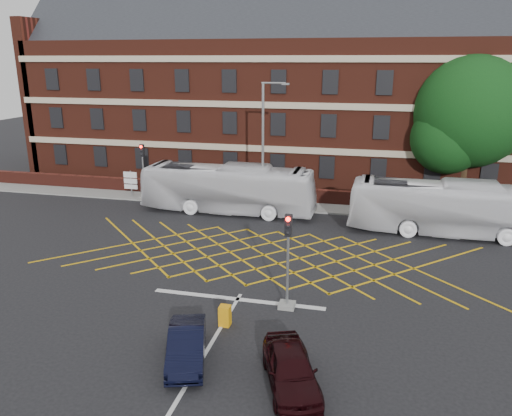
% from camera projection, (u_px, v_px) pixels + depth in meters
% --- Properties ---
extents(ground, '(120.00, 120.00, 0.00)m').
position_uv_depth(ground, '(256.00, 269.00, 25.93)').
color(ground, black).
rests_on(ground, ground).
extents(victorian_building, '(51.00, 12.17, 20.40)m').
position_uv_depth(victorian_building, '(316.00, 90.00, 44.12)').
color(victorian_building, '#511F14').
rests_on(victorian_building, ground).
extents(boundary_wall, '(56.00, 0.50, 1.10)m').
position_uv_depth(boundary_wall, '(296.00, 195.00, 37.88)').
color(boundary_wall, '#501C15').
rests_on(boundary_wall, ground).
extents(far_pavement, '(60.00, 3.00, 0.12)m').
position_uv_depth(far_pavement, '(293.00, 205.00, 37.09)').
color(far_pavement, slate).
rests_on(far_pavement, ground).
extents(box_junction_hatching, '(8.22, 8.22, 0.02)m').
position_uv_depth(box_junction_hatching, '(264.00, 255.00, 27.79)').
color(box_junction_hatching, '#CC990C').
rests_on(box_junction_hatching, ground).
extents(stop_line, '(8.00, 0.30, 0.02)m').
position_uv_depth(stop_line, '(238.00, 299.00, 22.67)').
color(stop_line, silver).
rests_on(stop_line, ground).
extents(centre_line, '(0.15, 14.00, 0.02)m').
position_uv_depth(centre_line, '(185.00, 387.00, 16.61)').
color(centre_line, silver).
rests_on(centre_line, ground).
extents(bus_left, '(12.33, 3.04, 3.42)m').
position_uv_depth(bus_left, '(228.00, 189.00, 35.16)').
color(bus_left, silver).
rests_on(bus_left, ground).
extents(bus_right, '(12.16, 3.11, 3.37)m').
position_uv_depth(bus_right, '(449.00, 208.00, 30.66)').
color(bus_right, white).
rests_on(bus_right, ground).
extents(car_navy, '(2.35, 3.91, 1.22)m').
position_uv_depth(car_navy, '(187.00, 345.00, 17.94)').
color(car_navy, black).
rests_on(car_navy, ground).
extents(car_maroon, '(2.84, 4.22, 1.33)m').
position_uv_depth(car_maroon, '(291.00, 368.00, 16.49)').
color(car_maroon, black).
rests_on(car_maroon, ground).
extents(deciduous_tree, '(8.29, 8.23, 10.88)m').
position_uv_depth(deciduous_tree, '(469.00, 120.00, 36.66)').
color(deciduous_tree, black).
rests_on(deciduous_tree, ground).
extents(traffic_light_near, '(0.70, 0.70, 4.27)m').
position_uv_depth(traffic_light_near, '(288.00, 270.00, 21.44)').
color(traffic_light_near, slate).
rests_on(traffic_light_near, ground).
extents(traffic_light_far, '(0.70, 0.70, 4.27)m').
position_uv_depth(traffic_light_far, '(144.00, 177.00, 38.51)').
color(traffic_light_far, slate).
rests_on(traffic_light_far, ground).
extents(street_lamp, '(2.25, 1.00, 9.04)m').
position_uv_depth(street_lamp, '(264.00, 170.00, 34.38)').
color(street_lamp, slate).
rests_on(street_lamp, ground).
extents(direction_signs, '(1.10, 0.16, 2.20)m').
position_uv_depth(direction_signs, '(131.00, 181.00, 38.68)').
color(direction_signs, gray).
rests_on(direction_signs, ground).
extents(utility_cabinet, '(0.45, 0.43, 0.86)m').
position_uv_depth(utility_cabinet, '(225.00, 316.00, 20.36)').
color(utility_cabinet, orange).
rests_on(utility_cabinet, ground).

